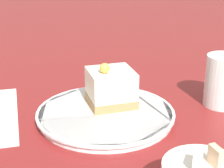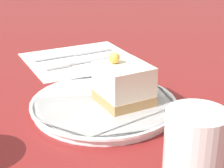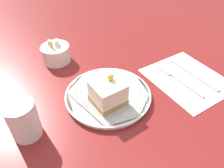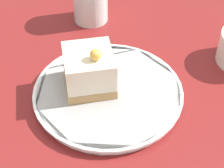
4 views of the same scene
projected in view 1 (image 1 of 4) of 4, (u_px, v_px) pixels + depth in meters
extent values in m
plane|color=maroon|center=(119.00, 117.00, 0.63)|extent=(4.00, 4.00, 0.00)
cylinder|color=white|center=(106.00, 115.00, 0.62)|extent=(0.22, 0.22, 0.01)
cylinder|color=white|center=(106.00, 112.00, 0.61)|extent=(0.23, 0.23, 0.00)
cube|color=#9E7547|center=(111.00, 100.00, 0.64)|extent=(0.09, 0.09, 0.01)
cube|color=#EFE5C6|center=(111.00, 83.00, 0.63)|extent=(0.09, 0.09, 0.05)
sphere|color=#EFB747|center=(105.00, 68.00, 0.60)|extent=(0.02, 0.02, 0.02)
cube|color=#D8B28C|center=(216.00, 158.00, 0.39)|extent=(0.01, 0.02, 0.02)
cube|color=white|center=(198.00, 162.00, 0.39)|extent=(0.02, 0.02, 0.02)
cylinder|color=silver|center=(224.00, 81.00, 0.65)|extent=(0.06, 0.06, 0.09)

